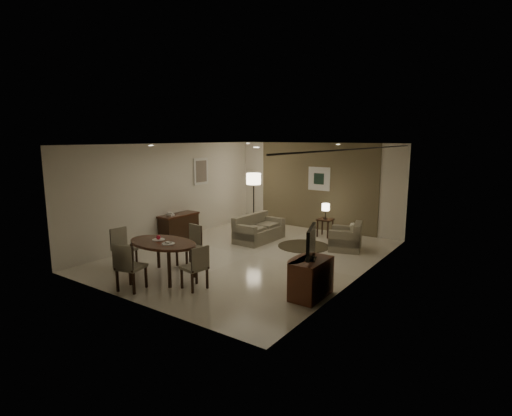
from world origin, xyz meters
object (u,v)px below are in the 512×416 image
Objects in this scene: tv_cabinet at (311,278)px; armchair at (345,236)px; chair_far at (188,246)px; chair_left at (124,249)px; dining_table at (163,259)px; floor_lamp at (254,202)px; chair_right at (194,267)px; sofa at (259,228)px; chair_near at (131,266)px; side_table at (325,228)px; console_desk at (179,227)px.

tv_cabinet is 1.11× the size of armchair.
chair_left is at bearing -130.69° from chair_far.
chair_left reaches higher than dining_table.
armchair is 3.36m from floor_lamp.
sofa is (-1.02, 3.68, -0.07)m from chair_right.
side_table is (1.23, 5.88, -0.20)m from chair_near.
chair_far is at bearing -107.88° from side_table.
chair_right is at bearing -93.31° from side_table.
tv_cabinet is 1.03× the size of chair_left.
armchair is at bearing -76.47° from sofa.
chair_left is at bearing -72.69° from console_desk.
console_desk is 2.49m from chair_left.
chair_far is 4.44m from side_table.
chair_right is 5.14m from floor_lamp.
side_table is at bearing 40.94° from console_desk.
console_desk is 1.37× the size of chair_left.
side_table is (1.27, 5.05, -0.11)m from dining_table.
floor_lamp reaches higher than tv_cabinet.
chair_right is (-2.02, -0.91, 0.08)m from tv_cabinet.
floor_lamp is at bearing 0.92° from chair_left.
armchair is at bearing 173.34° from chair_right.
armchair is 0.46× the size of floor_lamp.
floor_lamp reaches higher than chair_near.
chair_right is 0.56× the size of sofa.
console_desk is 1.40× the size of chair_right.
chair_right is 3.82m from sofa.
chair_far is 1.40m from chair_left.
side_table is at bearing -22.23° from chair_left.
console_desk is 1.30× the size of chair_near.
side_table is 2.37m from floor_lamp.
console_desk is 2.25m from sofa.
chair_right is at bearing -163.17° from sofa.
chair_far is (-0.13, 1.65, -0.00)m from chair_near.
side_table is at bearing -40.42° from sofa.
tv_cabinet is 5.54m from floor_lamp.
chair_right is (1.06, -0.93, -0.03)m from chair_far.
chair_left reaches higher than armchair.
chair_near is 1.18m from chair_right.
chair_right is at bearing -87.65° from chair_left.
floor_lamp is (-0.98, 4.62, 0.51)m from dining_table.
side_table is (-1.72, 4.25, -0.09)m from tv_cabinet.
tv_cabinet is 4.11m from sofa.
dining_table is at bearing -82.89° from chair_left.
armchair is (2.39, 3.26, -0.10)m from chair_far.
dining_table is 1.82× the size of chair_left.
console_desk is 4.56m from armchair.
chair_near reaches higher than console_desk.
chair_near is 1.06× the size of chair_left.
chair_right reaches higher than tv_cabinet.
chair_left is (-4.15, -0.88, 0.09)m from tv_cabinet.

